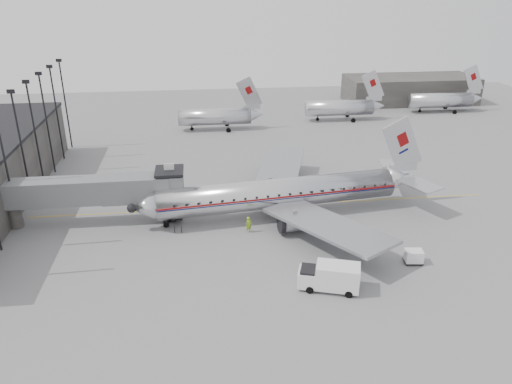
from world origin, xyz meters
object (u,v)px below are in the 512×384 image
Objects in this scene: ramp_worker at (249,225)px; baggage_cart_white at (414,256)px; airliner at (284,193)px; service_van at (330,276)px; baggage_cart_navy at (293,211)px.

baggage_cart_white is at bearing -53.38° from ramp_worker.
airliner is 17.64m from baggage_cart_white.
service_van reaches higher than baggage_cart_navy.
service_van is at bearing -91.73° from airliner.
airliner reaches higher than baggage_cart_navy.
airliner is at bearing 15.96° from ramp_worker.
ramp_worker is (-4.85, -4.22, -2.00)m from airliner.
airliner is 2.56m from baggage_cart_navy.
airliner is 18.99× the size of ramp_worker.
baggage_cart_navy reaches higher than baggage_cart_white.
baggage_cart_navy is (-0.52, 15.62, -0.51)m from service_van.
airliner is at bearing 138.66° from baggage_cart_white.
baggage_cart_navy is at bearing 138.36° from baggage_cart_white.
ramp_worker reaches higher than baggage_cart_navy.
baggage_cart_navy is 1.32× the size of baggage_cart_white.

